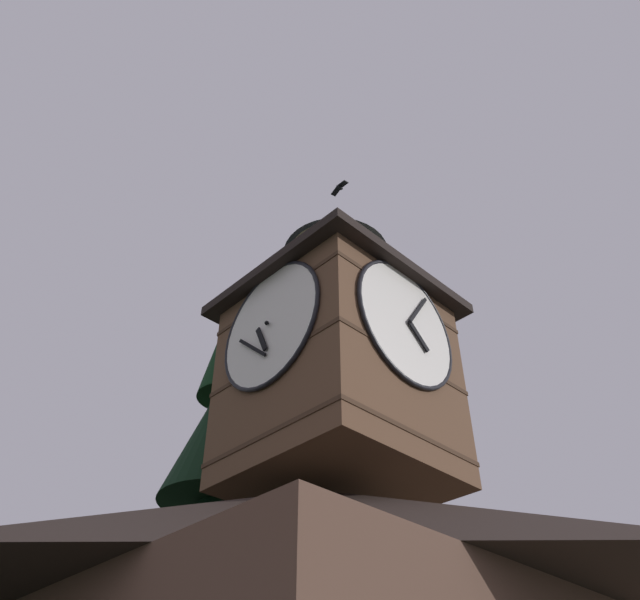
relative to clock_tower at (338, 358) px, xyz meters
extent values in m
pyramid|color=#2D231E|center=(0.33, -0.33, -4.63)|extent=(10.75, 10.62, 2.76)
cube|color=brown|center=(-0.03, -0.03, -0.95)|extent=(4.14, 4.14, 4.59)
cube|color=#432E20|center=(-0.03, -0.03, -2.70)|extent=(4.18, 4.18, 0.10)
cube|color=#432E20|center=(-0.03, -0.03, -0.97)|extent=(4.18, 4.18, 0.10)
cube|color=#432E20|center=(-0.03, -0.03, 0.75)|extent=(4.18, 4.18, 0.10)
cylinder|color=white|center=(-0.03, 2.07, -0.06)|extent=(3.05, 0.10, 3.05)
torus|color=black|center=(-0.03, 2.09, -0.06)|extent=(3.15, 0.10, 3.15)
cube|color=black|center=(-0.32, 2.17, -0.32)|extent=(0.64, 0.04, 0.60)
cube|color=black|center=(-0.39, 2.17, 0.45)|extent=(0.78, 0.04, 1.07)
sphere|color=black|center=(-0.03, 2.18, -0.06)|extent=(0.10, 0.10, 0.10)
cylinder|color=white|center=(2.07, -0.03, -0.06)|extent=(0.10, 3.05, 3.05)
torus|color=black|center=(2.09, -0.03, -0.06)|extent=(0.10, 3.15, 3.15)
cube|color=black|center=(2.17, -0.19, -0.41)|extent=(0.04, 0.43, 0.74)
cube|color=black|center=(2.17, -0.50, -0.48)|extent=(0.04, 0.99, 0.89)
sphere|color=black|center=(2.18, -0.03, -0.06)|extent=(0.10, 0.10, 0.10)
cube|color=black|center=(-0.03, -0.03, 1.47)|extent=(4.84, 4.84, 0.25)
cylinder|color=tan|center=(-0.03, -0.03, 2.46)|extent=(2.53, 2.53, 1.73)
cylinder|color=#2D2319|center=(-0.03, -0.03, 1.81)|extent=(2.59, 2.59, 0.10)
cylinder|color=#2D2319|center=(-0.03, -0.03, 2.25)|extent=(2.59, 2.59, 0.10)
cylinder|color=#2D2319|center=(-0.03, -0.03, 2.68)|extent=(2.59, 2.59, 0.10)
cylinder|color=#2D2319|center=(-0.03, -0.03, 3.11)|extent=(2.59, 2.59, 0.10)
cone|color=#384251|center=(-0.03, -0.03, 3.93)|extent=(2.83, 2.83, 1.21)
sphere|color=#2D3847|center=(-0.03, -0.03, 4.64)|extent=(0.16, 0.16, 0.16)
cone|color=black|center=(-0.57, -5.12, -3.13)|extent=(4.69, 4.69, 4.07)
cone|color=black|center=(-0.57, -5.12, 0.14)|extent=(3.29, 3.29, 4.22)
cone|color=black|center=(-0.57, -5.12, 3.34)|extent=(1.90, 1.90, 4.24)
ellipsoid|color=black|center=(-1.00, -0.74, 7.33)|extent=(0.27, 0.18, 0.14)
cube|color=black|center=(-1.03, -0.92, 7.33)|extent=(0.23, 0.39, 0.12)
cube|color=black|center=(-0.97, -0.55, 7.33)|extent=(0.23, 0.39, 0.12)
camera|label=1|loc=(9.35, 9.04, -8.49)|focal=36.62mm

